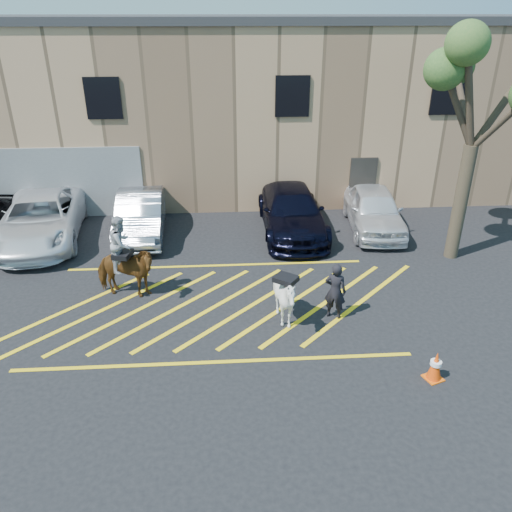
{
  "coord_description": "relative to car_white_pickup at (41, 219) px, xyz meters",
  "views": [
    {
      "loc": [
        0.34,
        -12.33,
        7.51
      ],
      "look_at": [
        1.18,
        0.2,
        1.3
      ],
      "focal_mm": 35.0,
      "sensor_mm": 36.0,
      "label": 1
    }
  ],
  "objects": [
    {
      "name": "car_white_pickup",
      "position": [
        0.0,
        0.0,
        0.0
      ],
      "size": [
        3.38,
        6.08,
        1.61
      ],
      "primitive_type": "imported",
      "rotation": [
        0.0,
        0.0,
        0.13
      ],
      "color": "white",
      "rests_on": "ground"
    },
    {
      "name": "car_white_suv",
      "position": [
        12.18,
        0.19,
        -0.02
      ],
      "size": [
        2.24,
        4.75,
        1.57
      ],
      "primitive_type": "imported",
      "rotation": [
        0.0,
        0.0,
        -0.09
      ],
      "color": "white",
      "rests_on": "ground"
    },
    {
      "name": "mounted_bay",
      "position": [
        3.68,
        -4.25,
        0.2
      ],
      "size": [
        2.04,
        1.28,
        2.5
      ],
      "color": "brown",
      "rests_on": "ground"
    },
    {
      "name": "handler",
      "position": [
        9.46,
        -5.73,
        -0.0
      ],
      "size": [
        0.69,
        0.59,
        1.6
      ],
      "primitive_type": "imported",
      "rotation": [
        0.0,
        0.0,
        2.71
      ],
      "color": "black",
      "rests_on": "ground"
    },
    {
      "name": "car_silver_sedan",
      "position": [
        3.49,
        0.28,
        -0.03
      ],
      "size": [
        1.92,
        4.77,
        1.54
      ],
      "primitive_type": "imported",
      "rotation": [
        0.0,
        0.0,
        0.06
      ],
      "color": "#9296A0",
      "rests_on": "ground"
    },
    {
      "name": "saddled_white",
      "position": [
        8.09,
        -5.95,
        -0.05
      ],
      "size": [
        1.78,
        1.81,
        1.5
      ],
      "color": "white",
      "rests_on": "ground"
    },
    {
      "name": "ground",
      "position": [
        6.25,
        -4.7,
        -0.8
      ],
      "size": [
        90.0,
        90.0,
        0.0
      ],
      "primitive_type": "plane",
      "color": "black",
      "rests_on": "ground"
    },
    {
      "name": "tree",
      "position": [
        14.19,
        -2.32,
        4.89
      ],
      "size": [
        3.99,
        4.37,
        7.31
      ],
      "color": "#4C412E",
      "rests_on": "ground"
    },
    {
      "name": "car_blue_suv",
      "position": [
        9.07,
        0.22,
        -0.01
      ],
      "size": [
        2.26,
        5.48,
        1.58
      ],
      "primitive_type": "imported",
      "rotation": [
        0.0,
        0.0,
        0.01
      ],
      "color": "black",
      "rests_on": "ground"
    },
    {
      "name": "warehouse",
      "position": [
        6.23,
        7.29,
        2.85
      ],
      "size": [
        32.42,
        10.2,
        7.3
      ],
      "color": "tan",
      "rests_on": "ground"
    },
    {
      "name": "traffic_cone",
      "position": [
        11.19,
        -8.42,
        -0.44
      ],
      "size": [
        0.49,
        0.49,
        0.73
      ],
      "color": "#FF5D0A",
      "rests_on": "ground"
    },
    {
      "name": "hatching_zone",
      "position": [
        6.25,
        -5.0,
        -0.8
      ],
      "size": [
        12.6,
        5.12,
        0.01
      ],
      "color": "yellow",
      "rests_on": "ground"
    }
  ]
}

